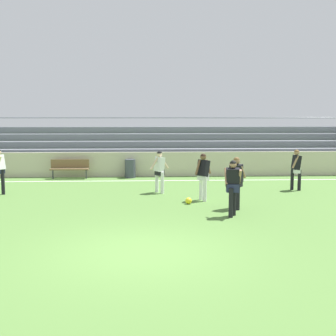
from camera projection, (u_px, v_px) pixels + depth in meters
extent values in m
plane|color=#517A38|center=(140.00, 252.00, 9.24)|extent=(160.00, 160.00, 0.00)
cube|color=white|center=(144.00, 181.00, 19.64)|extent=(44.00, 0.12, 0.01)
cube|color=beige|center=(144.00, 164.00, 21.02)|extent=(48.00, 0.16, 1.20)
cube|color=#9EA3AD|center=(172.00, 166.00, 21.99)|extent=(21.47, 0.36, 0.08)
cube|color=slate|center=(172.00, 171.00, 21.81)|extent=(21.47, 0.04, 0.38)
cube|color=#9EA3AD|center=(171.00, 158.00, 22.64)|extent=(21.47, 0.36, 0.08)
cube|color=slate|center=(172.00, 162.00, 22.46)|extent=(21.47, 0.04, 0.38)
cube|color=#9EA3AD|center=(171.00, 149.00, 23.29)|extent=(21.47, 0.36, 0.08)
cube|color=slate|center=(171.00, 153.00, 23.11)|extent=(21.47, 0.04, 0.38)
cube|color=#9EA3AD|center=(170.00, 142.00, 23.94)|extent=(21.47, 0.36, 0.08)
cube|color=slate|center=(170.00, 145.00, 23.76)|extent=(21.47, 0.04, 0.38)
cube|color=#9EA3AD|center=(169.00, 134.00, 24.59)|extent=(21.47, 0.36, 0.08)
cube|color=slate|center=(170.00, 138.00, 24.41)|extent=(21.47, 0.04, 0.38)
cube|color=#9EA3AD|center=(169.00, 127.00, 25.24)|extent=(21.47, 0.36, 0.08)
cube|color=slate|center=(169.00, 131.00, 25.06)|extent=(21.47, 0.04, 0.38)
cylinder|color=slate|center=(169.00, 118.00, 25.42)|extent=(21.47, 0.06, 0.06)
cube|color=brown|center=(69.00, 169.00, 20.27)|extent=(1.80, 0.40, 0.06)
cube|color=brown|center=(70.00, 164.00, 20.42)|extent=(1.80, 0.05, 0.40)
cylinder|color=#47474C|center=(53.00, 174.00, 20.26)|extent=(0.07, 0.07, 0.45)
cylinder|color=#47474C|center=(86.00, 174.00, 20.33)|extent=(0.07, 0.07, 0.45)
cylinder|color=#3D424C|center=(130.00, 168.00, 20.62)|extent=(0.50, 0.50, 0.89)
cylinder|color=white|center=(205.00, 189.00, 14.79)|extent=(0.13, 0.13, 0.86)
cylinder|color=white|center=(201.00, 188.00, 15.07)|extent=(0.13, 0.13, 0.86)
cube|color=white|center=(203.00, 177.00, 14.88)|extent=(0.41, 0.41, 0.24)
cube|color=black|center=(203.00, 168.00, 14.85)|extent=(0.50, 0.50, 0.59)
cylinder|color=brown|center=(198.00, 167.00, 14.77)|extent=(0.25, 0.24, 0.51)
cylinder|color=brown|center=(208.00, 167.00, 14.92)|extent=(0.25, 0.24, 0.51)
sphere|color=brown|center=(203.00, 157.00, 14.80)|extent=(0.21, 0.21, 0.21)
sphere|color=black|center=(203.00, 156.00, 14.80)|extent=(0.20, 0.20, 0.20)
cylinder|color=black|center=(234.00, 195.00, 13.74)|extent=(0.13, 0.13, 0.86)
cylinder|color=black|center=(238.00, 196.00, 13.41)|extent=(0.13, 0.13, 0.86)
cube|color=black|center=(236.00, 183.00, 13.52)|extent=(0.42, 0.38, 0.24)
cube|color=black|center=(236.00, 173.00, 13.49)|extent=(0.47, 0.44, 0.58)
cylinder|color=#A87A5B|center=(243.00, 172.00, 13.51)|extent=(0.29, 0.37, 0.44)
cylinder|color=#A87A5B|center=(230.00, 172.00, 13.46)|extent=(0.29, 0.37, 0.44)
sphere|color=#A87A5B|center=(237.00, 161.00, 13.44)|extent=(0.21, 0.21, 0.21)
sphere|color=brown|center=(237.00, 160.00, 13.44)|extent=(0.20, 0.20, 0.20)
cylinder|color=white|center=(162.00, 183.00, 16.32)|extent=(0.13, 0.13, 0.82)
cylinder|color=white|center=(157.00, 182.00, 16.62)|extent=(0.13, 0.13, 0.82)
cube|color=black|center=(160.00, 172.00, 16.42)|extent=(0.38, 0.42, 0.24)
cube|color=white|center=(159.00, 164.00, 16.39)|extent=(0.45, 0.47, 0.58)
cylinder|color=beige|center=(154.00, 164.00, 16.29)|extent=(0.35, 0.27, 0.46)
cylinder|color=beige|center=(165.00, 163.00, 16.48)|extent=(0.35, 0.27, 0.46)
sphere|color=beige|center=(159.00, 154.00, 16.34)|extent=(0.21, 0.21, 0.21)
sphere|color=black|center=(159.00, 154.00, 16.34)|extent=(0.20, 0.20, 0.20)
cylinder|color=black|center=(299.00, 180.00, 16.99)|extent=(0.13, 0.13, 0.83)
cylinder|color=black|center=(292.00, 180.00, 17.14)|extent=(0.13, 0.13, 0.83)
cube|color=white|center=(296.00, 170.00, 17.02)|extent=(0.25, 0.38, 0.24)
cube|color=black|center=(296.00, 162.00, 16.98)|extent=(0.32, 0.40, 0.58)
cylinder|color=#A87A5B|center=(295.00, 162.00, 16.80)|extent=(0.28, 0.10, 0.51)
cylinder|color=#A87A5B|center=(297.00, 161.00, 17.16)|extent=(0.28, 0.10, 0.51)
sphere|color=#A87A5B|center=(297.00, 153.00, 16.94)|extent=(0.21, 0.21, 0.21)
sphere|color=brown|center=(297.00, 152.00, 16.94)|extent=(0.20, 0.20, 0.20)
cylinder|color=black|center=(3.00, 182.00, 16.11)|extent=(0.13, 0.13, 0.93)
cylinder|color=black|center=(234.00, 201.00, 12.66)|extent=(0.13, 0.13, 0.86)
cylinder|color=black|center=(231.00, 203.00, 12.40)|extent=(0.13, 0.13, 0.86)
cube|color=#232847|center=(233.00, 188.00, 12.48)|extent=(0.37, 0.24, 0.24)
cube|color=black|center=(233.00, 178.00, 12.45)|extent=(0.40, 0.33, 0.59)
cylinder|color=#A87A5B|center=(240.00, 177.00, 12.38)|extent=(0.10, 0.36, 0.47)
cylinder|color=#A87A5B|center=(226.00, 176.00, 12.51)|extent=(0.10, 0.36, 0.47)
sphere|color=#A87A5B|center=(233.00, 165.00, 12.40)|extent=(0.21, 0.21, 0.21)
sphere|color=black|center=(233.00, 164.00, 12.40)|extent=(0.20, 0.20, 0.20)
sphere|color=yellow|center=(189.00, 201.00, 14.37)|extent=(0.22, 0.22, 0.22)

